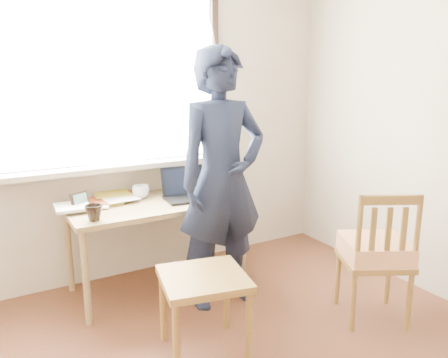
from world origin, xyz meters
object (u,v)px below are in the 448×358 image
mug_white (141,192)px  laptop (186,191)px  desk (156,211)px  work_chair (204,287)px  person (222,180)px  mug_dark (94,213)px  side_chair (376,252)px

mug_white → laptop: bearing=-29.4°
desk → mug_white: (-0.07, 0.14, 0.12)m
work_chair → mug_white: bearing=89.7°
person → mug_dark: bearing=167.4°
desk → mug_dark: 0.57m
laptop → mug_dark: bearing=-165.8°
desk → mug_dark: size_ratio=11.61×
side_chair → person: (-0.75, 0.73, 0.43)m
desk → work_chair: desk is taller
laptop → work_chair: bearing=-109.3°
mug_white → person: bearing=-53.9°
laptop → person: 0.43m
work_chair → side_chair: size_ratio=0.62×
desk → person: size_ratio=0.72×
mug_dark → laptop: bearing=14.2°
work_chair → side_chair: bearing=-11.2°
desk → laptop: 0.27m
mug_white → side_chair: bearing=-48.0°
mug_white → mug_dark: size_ratio=1.14×
side_chair → person: 1.13m
laptop → mug_white: laptop is taller
mug_white → mug_dark: 0.57m
laptop → mug_white: size_ratio=2.87×
mug_dark → side_chair: (1.60, -0.92, -0.27)m
desk → laptop: bearing=-7.4°
mug_dark → person: (0.84, -0.20, 0.16)m
laptop → person: bearing=-75.3°
laptop → person: person is taller
desk → mug_white: size_ratio=10.16×
mug_white → mug_dark: mug_dark is taller
mug_white → side_chair: (1.15, -1.28, -0.27)m
desk → mug_dark: bearing=-156.7°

